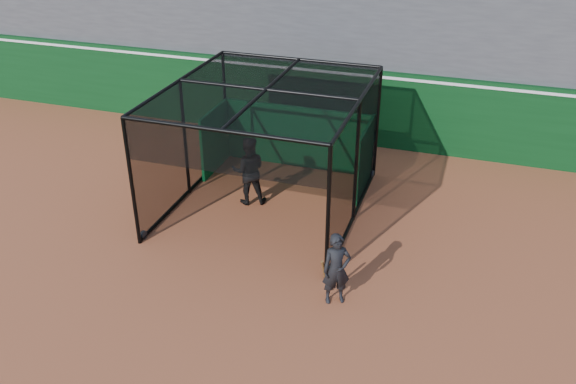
% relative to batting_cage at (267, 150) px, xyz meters
% --- Properties ---
extents(ground, '(120.00, 120.00, 0.00)m').
position_rel_batting_cage_xyz_m(ground, '(0.52, -3.57, -1.63)').
color(ground, '#984C2C').
rests_on(ground, ground).
extents(outfield_wall, '(50.00, 0.50, 2.50)m').
position_rel_batting_cage_xyz_m(outfield_wall, '(0.52, 4.93, -0.34)').
color(outfield_wall, '#0A3915').
rests_on(outfield_wall, ground).
extents(batting_cage, '(4.79, 5.52, 3.27)m').
position_rel_batting_cage_xyz_m(batting_cage, '(0.00, 0.00, 0.00)').
color(batting_cage, black).
rests_on(batting_cage, ground).
extents(batter, '(1.13, 1.02, 1.90)m').
position_rel_batting_cage_xyz_m(batter, '(-0.55, 0.02, -0.68)').
color(batter, black).
rests_on(batter, ground).
extents(on_deck_player, '(0.71, 0.62, 1.63)m').
position_rel_batting_cage_xyz_m(on_deck_player, '(2.73, -3.39, -0.82)').
color(on_deck_player, black).
rests_on(on_deck_player, ground).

